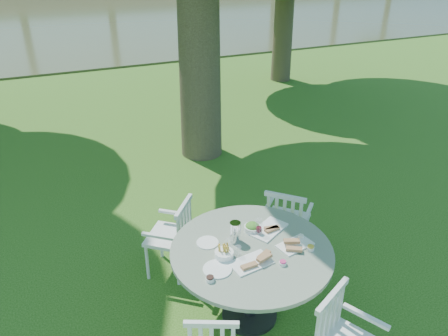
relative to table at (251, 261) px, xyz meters
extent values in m
plane|color=#1B430E|center=(0.42, 1.41, -0.70)|extent=(140.00, 140.00, 0.00)
cylinder|color=black|center=(0.00, 0.00, -0.68)|extent=(0.56, 0.56, 0.04)
cylinder|color=black|center=(0.00, 0.00, -0.28)|extent=(0.12, 0.12, 0.77)
cylinder|color=gray|center=(0.00, 0.00, 0.12)|extent=(1.53, 1.53, 0.04)
cylinder|color=silver|center=(1.13, 0.72, -0.47)|extent=(0.04, 0.04, 0.46)
cylinder|color=silver|center=(0.84, 1.01, -0.47)|extent=(0.04, 0.04, 0.46)
cylinder|color=silver|center=(0.87, 0.46, -0.47)|extent=(0.04, 0.04, 0.46)
cylinder|color=silver|center=(0.58, 0.75, -0.47)|extent=(0.04, 0.04, 0.46)
cube|color=silver|center=(0.86, 0.74, -0.22)|extent=(0.64, 0.64, 0.04)
cube|color=silver|center=(0.71, 0.59, -0.01)|extent=(0.36, 0.36, 0.47)
cylinder|color=silver|center=(-0.55, 1.27, -0.47)|extent=(0.04, 0.04, 0.46)
cylinder|color=silver|center=(-0.80, 0.95, -0.47)|extent=(0.04, 0.04, 0.46)
cylinder|color=silver|center=(-0.26, 1.04, -0.47)|extent=(0.04, 0.04, 0.46)
cylinder|color=silver|center=(-0.51, 0.73, -0.47)|extent=(0.04, 0.04, 0.46)
cube|color=silver|center=(-0.53, 1.00, -0.23)|extent=(0.62, 0.63, 0.04)
cube|color=silver|center=(-0.37, 0.87, -0.01)|extent=(0.32, 0.39, 0.47)
cube|color=silver|center=(0.25, -0.89, 0.02)|extent=(0.45, 0.25, 0.49)
cube|color=white|center=(-0.10, -0.18, 0.15)|extent=(0.40, 0.27, 0.01)
cube|color=white|center=(0.40, -0.12, 0.15)|extent=(0.37, 0.26, 0.01)
cube|color=white|center=(0.29, 0.20, 0.15)|extent=(0.46, 0.38, 0.02)
cylinder|color=white|center=(-0.41, -0.14, 0.15)|extent=(0.26, 0.26, 0.01)
cylinder|color=white|center=(-0.35, 0.25, 0.15)|extent=(0.21, 0.21, 0.01)
cylinder|color=white|center=(-0.29, -0.01, 0.18)|extent=(0.17, 0.17, 0.07)
cylinder|color=white|center=(0.14, 0.25, 0.17)|extent=(0.16, 0.16, 0.05)
cylinder|color=silver|center=(-0.09, 0.17, 0.25)|extent=(0.11, 0.11, 0.21)
cylinder|color=white|center=(0.16, 0.17, 0.24)|extent=(0.07, 0.07, 0.18)
cylinder|color=white|center=(-0.20, 0.08, 0.20)|extent=(0.06, 0.06, 0.11)
cylinder|color=white|center=(-0.17, -0.05, 0.20)|extent=(0.06, 0.06, 0.11)
cylinder|color=white|center=(0.15, -0.31, 0.16)|extent=(0.07, 0.07, 0.03)
cylinder|color=white|center=(0.50, -0.23, 0.16)|extent=(0.07, 0.07, 0.03)
cylinder|color=white|center=(0.51, -0.05, 0.16)|extent=(0.06, 0.06, 0.03)
cylinder|color=white|center=(-0.52, -0.25, 0.16)|extent=(0.08, 0.08, 0.03)
cube|color=#393D24|center=(0.42, 24.41, -0.70)|extent=(100.00, 28.00, 0.12)
camera|label=1|loc=(-1.55, -2.89, 2.69)|focal=35.00mm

